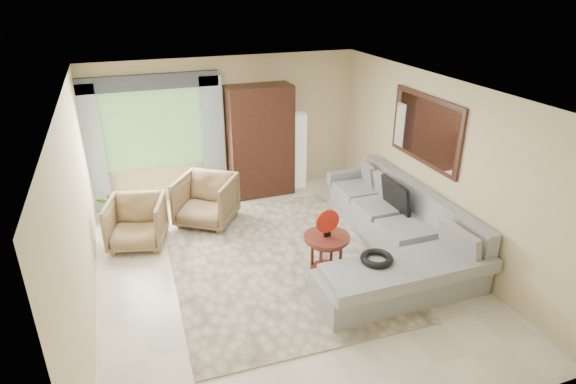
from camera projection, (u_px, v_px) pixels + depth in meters
name	position (u px, v px, depth m)	size (l,w,h in m)	color
ground	(280.00, 270.00, 6.94)	(6.00, 6.00, 0.00)	silver
area_rug	(276.00, 260.00, 7.17)	(3.00, 4.00, 0.02)	beige
sectional_sofa	(396.00, 238.00, 7.23)	(2.30, 3.46, 0.90)	#A5A8AD
tv_screen	(396.00, 196.00, 7.57)	(0.06, 0.74, 0.48)	black
garden_hose	(377.00, 258.00, 6.21)	(0.43, 0.43, 0.09)	black
coffee_table	(326.00, 255.00, 6.68)	(0.64, 0.64, 0.64)	#4E1C14
red_disc	(327.00, 221.00, 6.46)	(0.34, 0.34, 0.03)	#B41F12
armchair_left	(137.00, 222.00, 7.45)	(0.83, 0.85, 0.78)	olive
armchair_right	(206.00, 200.00, 8.12)	(0.89, 0.92, 0.84)	#91724F
potted_plant	(113.00, 205.00, 8.33)	(0.48, 0.41, 0.53)	#999999
armoire	(260.00, 141.00, 9.02)	(1.20, 0.55, 2.10)	black
floor_lamp	(299.00, 151.00, 9.44)	(0.24, 0.24, 1.50)	silver
window	(153.00, 130.00, 8.50)	(1.80, 0.04, 1.40)	#669E59
curtain_left	(92.00, 151.00, 8.20)	(0.40, 0.08, 2.30)	#9EB7CC
curtain_right	(213.00, 138.00, 8.85)	(0.40, 0.08, 2.30)	#9EB7CC
valance	(147.00, 82.00, 8.10)	(2.40, 0.12, 0.26)	#1E232D
wall_mirror	(425.00, 130.00, 7.29)	(0.05, 1.70, 1.05)	black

